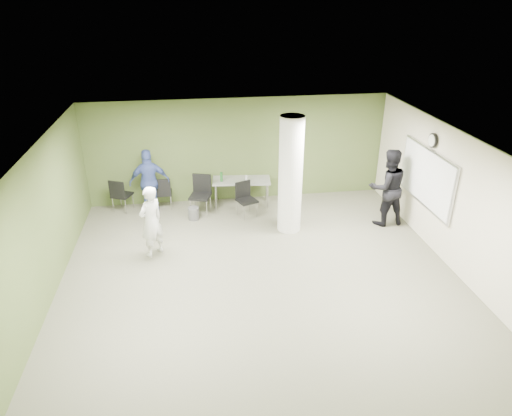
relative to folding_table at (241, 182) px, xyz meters
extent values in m
plane|color=#595846|center=(-0.01, -3.55, -0.68)|extent=(8.00, 8.00, 0.00)
plane|color=white|center=(-0.01, -3.55, 2.12)|extent=(8.00, 8.00, 0.00)
cube|color=#4A5D2C|center=(-0.01, 0.45, 0.72)|extent=(8.00, 2.80, 0.02)
cube|color=#4A5D2C|center=(-4.01, -3.55, 0.72)|extent=(0.02, 8.00, 2.80)
cube|color=beige|center=(3.99, -3.55, 0.72)|extent=(0.02, 8.00, 2.80)
cylinder|color=silver|center=(0.99, -1.55, 0.72)|extent=(0.56, 0.56, 2.80)
cube|color=silver|center=(3.92, -2.35, 0.82)|extent=(0.04, 2.30, 1.30)
cube|color=white|center=(3.89, -2.35, 0.82)|extent=(0.02, 2.20, 1.20)
cylinder|color=black|center=(3.92, -2.35, 1.67)|extent=(0.05, 0.32, 0.32)
cylinder|color=white|center=(3.89, -2.35, 1.67)|extent=(0.02, 0.26, 0.26)
cube|color=gray|center=(0.01, 0.00, 0.03)|extent=(1.59, 0.82, 0.04)
cylinder|color=silver|center=(-0.70, -0.19, -0.33)|extent=(0.04, 0.04, 0.69)
cylinder|color=silver|center=(0.67, -0.33, -0.33)|extent=(0.04, 0.04, 0.69)
cylinder|color=silver|center=(-0.64, 0.34, -0.33)|extent=(0.04, 0.04, 0.69)
cylinder|color=silver|center=(0.72, 0.20, -0.33)|extent=(0.04, 0.04, 0.69)
cylinder|color=#1C541F|center=(-0.52, -0.03, 0.17)|extent=(0.07, 0.07, 0.25)
cylinder|color=#B2B2B7|center=(0.12, -0.16, 0.14)|extent=(0.06, 0.06, 0.18)
cylinder|color=#4C4C4C|center=(-1.30, -0.69, -0.52)|extent=(0.28, 0.28, 0.32)
cube|color=black|center=(-3.12, 0.10, -0.24)|extent=(0.59, 0.59, 0.05)
cube|color=black|center=(-3.20, -0.08, 0.01)|extent=(0.41, 0.21, 0.44)
cylinder|color=silver|center=(-2.87, 0.20, -0.47)|extent=(0.02, 0.02, 0.42)
cylinder|color=silver|center=(-3.21, 0.35, -0.47)|extent=(0.02, 0.02, 0.42)
cylinder|color=silver|center=(-3.03, -0.14, -0.47)|extent=(0.02, 0.02, 0.42)
cylinder|color=silver|center=(-3.36, 0.01, -0.47)|extent=(0.02, 0.02, 0.42)
cube|color=black|center=(-2.06, 0.10, -0.24)|extent=(0.46, 0.46, 0.05)
cube|color=black|center=(-2.06, -0.10, 0.00)|extent=(0.43, 0.05, 0.44)
cylinder|color=silver|center=(-1.88, 0.29, -0.47)|extent=(0.02, 0.02, 0.42)
cylinder|color=silver|center=(-2.25, 0.28, -0.47)|extent=(0.02, 0.02, 0.42)
cylinder|color=silver|center=(-1.87, -0.08, -0.47)|extent=(0.02, 0.02, 0.42)
cylinder|color=silver|center=(-2.24, -0.09, -0.47)|extent=(0.02, 0.02, 0.42)
cube|color=black|center=(-1.10, -0.39, -0.18)|extent=(0.63, 0.63, 0.05)
cube|color=black|center=(-1.04, -0.17, 0.09)|extent=(0.48, 0.18, 0.49)
cylinder|color=silver|center=(-1.36, -0.53, -0.44)|extent=(0.02, 0.02, 0.47)
cylinder|color=silver|center=(-0.96, -0.65, -0.44)|extent=(0.02, 0.02, 0.47)
cylinder|color=silver|center=(-1.24, -0.13, -0.44)|extent=(0.02, 0.02, 0.47)
cylinder|color=silver|center=(-0.84, -0.25, -0.44)|extent=(0.02, 0.02, 0.47)
cube|color=black|center=(0.06, -0.72, -0.24)|extent=(0.58, 0.58, 0.05)
cube|color=black|center=(-0.01, -0.53, 0.01)|extent=(0.41, 0.20, 0.44)
cylinder|color=silver|center=(-0.04, -0.96, -0.47)|extent=(0.02, 0.02, 0.42)
cylinder|color=silver|center=(0.31, -0.82, -0.47)|extent=(0.02, 0.02, 0.42)
cylinder|color=silver|center=(-0.18, -0.62, -0.47)|extent=(0.02, 0.02, 0.42)
cylinder|color=silver|center=(0.17, -0.48, -0.47)|extent=(0.02, 0.02, 0.42)
imported|color=silver|center=(-2.20, -2.27, 0.13)|extent=(0.69, 0.68, 1.61)
imported|color=black|center=(3.39, -1.59, 0.29)|extent=(0.98, 0.79, 1.93)
imported|color=#38498B|center=(-2.36, -0.15, 0.19)|extent=(1.04, 0.50, 1.72)
camera|label=1|loc=(-1.24, -11.17, 4.60)|focal=32.00mm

